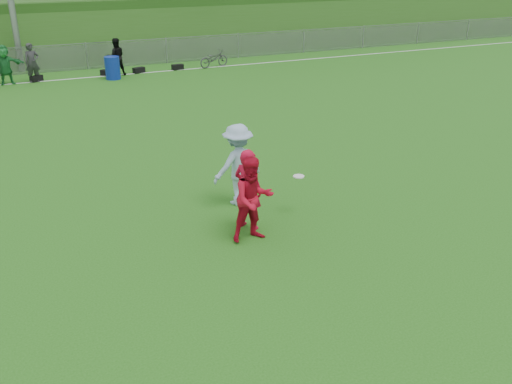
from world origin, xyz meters
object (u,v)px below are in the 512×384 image
player_red_center (253,199)px  player_blue (238,165)px  frisbee (299,176)px  recycling_bin (113,68)px  bicycle (214,59)px  player_red_left (248,189)px

player_red_center → player_blue: player_blue is taller
frisbee → recycling_bin: (-0.99, 16.02, -0.38)m
player_red_center → bicycle: bearing=72.0°
recycling_bin → bicycle: (5.15, 0.78, -0.08)m
bicycle → frisbee: bearing=151.2°
bicycle → player_red_left: bearing=147.3°
player_red_left → player_blue: bearing=-46.7°
player_blue → recycling_bin: (0.02, 14.97, -0.44)m
player_red_center → recycling_bin: (0.43, 16.77, -0.39)m
frisbee → player_blue: bearing=134.0°
player_red_left → player_red_center: bearing=133.9°
player_red_left → player_red_center: player_red_center is taller
player_blue → frisbee: (1.01, -1.05, -0.07)m
recycling_bin → player_red_left: bearing=-91.1°
frisbee → bicycle: (4.15, 16.80, -0.46)m
player_red_center → bicycle: size_ratio=1.10×
player_red_left → player_blue: 1.30m
recycling_bin → player_red_center: bearing=-91.5°
player_red_left → bicycle: 17.87m
player_red_center → frisbee: 1.61m
player_red_center → recycling_bin: size_ratio=1.76×
player_blue → bicycle: size_ratio=1.18×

